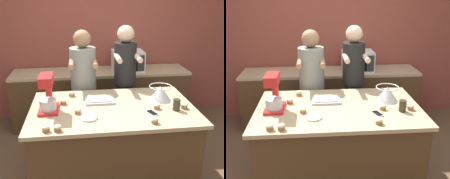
% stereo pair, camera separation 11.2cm
% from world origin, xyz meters
% --- Properties ---
extents(ground_plane, '(16.00, 16.00, 0.00)m').
position_xyz_m(ground_plane, '(0.00, 0.00, 0.00)').
color(ground_plane, brown).
extents(back_wall, '(10.00, 0.06, 2.70)m').
position_xyz_m(back_wall, '(0.00, 1.80, 1.35)').
color(back_wall, brown).
rests_on(back_wall, ground_plane).
extents(island_counter, '(1.76, 1.09, 0.91)m').
position_xyz_m(island_counter, '(0.00, 0.00, 0.46)').
color(island_counter, '#4C331E').
rests_on(island_counter, ground_plane).
extents(back_counter, '(2.80, 0.60, 0.90)m').
position_xyz_m(back_counter, '(0.00, 1.45, 0.45)').
color(back_counter, '#4C331E').
rests_on(back_counter, ground_plane).
extents(person_left, '(0.35, 0.51, 1.64)m').
position_xyz_m(person_left, '(-0.29, 0.77, 0.87)').
color(person_left, '#33384C').
rests_on(person_left, ground_plane).
extents(person_right, '(0.32, 0.49, 1.69)m').
position_xyz_m(person_right, '(0.27, 0.77, 0.91)').
color(person_right, '#232328').
rests_on(person_right, ground_plane).
extents(stand_mixer, '(0.20, 0.30, 0.39)m').
position_xyz_m(stand_mixer, '(-0.67, -0.01, 1.09)').
color(stand_mixer, red).
rests_on(stand_mixer, island_counter).
extents(mixing_bowl, '(0.26, 0.26, 0.17)m').
position_xyz_m(mixing_bowl, '(0.56, 0.12, 1.01)').
color(mixing_bowl, '#BCBCC1').
rests_on(mixing_bowl, island_counter).
extents(baking_tray, '(0.32, 0.24, 0.04)m').
position_xyz_m(baking_tray, '(-0.13, 0.17, 0.93)').
color(baking_tray, '#BCBCC1').
rests_on(baking_tray, island_counter).
extents(microwave_oven, '(0.49, 0.40, 0.31)m').
position_xyz_m(microwave_oven, '(0.43, 1.45, 1.06)').
color(microwave_oven, silver).
rests_on(microwave_oven, back_counter).
extents(cell_phone, '(0.12, 0.16, 0.01)m').
position_xyz_m(cell_phone, '(0.38, -0.21, 0.92)').
color(cell_phone, silver).
rests_on(cell_phone, island_counter).
extents(drinking_glass, '(0.07, 0.07, 0.12)m').
position_xyz_m(drinking_glass, '(0.65, -0.17, 0.98)').
color(drinking_glass, '#332D1E').
rests_on(drinking_glass, island_counter).
extents(small_plate, '(0.17, 0.17, 0.02)m').
position_xyz_m(small_plate, '(-0.27, -0.25, 0.92)').
color(small_plate, white).
rests_on(small_plate, island_counter).
extents(cupcake_0, '(0.07, 0.07, 0.06)m').
position_xyz_m(cupcake_0, '(-0.53, 0.13, 0.95)').
color(cupcake_0, '#9E6038').
rests_on(cupcake_0, island_counter).
extents(cupcake_1, '(0.07, 0.07, 0.06)m').
position_xyz_m(cupcake_1, '(-0.44, 0.37, 0.95)').
color(cupcake_1, '#9E6038').
rests_on(cupcake_1, island_counter).
extents(cupcake_2, '(0.07, 0.07, 0.06)m').
position_xyz_m(cupcake_2, '(-0.37, -0.12, 0.95)').
color(cupcake_2, '#9E6038').
rests_on(cupcake_2, island_counter).
extents(cupcake_3, '(0.07, 0.07, 0.06)m').
position_xyz_m(cupcake_3, '(0.35, -0.43, 0.95)').
color(cupcake_3, '#9E6038').
rests_on(cupcake_3, island_counter).
extents(cupcake_4, '(0.07, 0.07, 0.06)m').
position_xyz_m(cupcake_4, '(0.75, -0.14, 0.95)').
color(cupcake_4, '#9E6038').
rests_on(cupcake_4, island_counter).
extents(cupcake_5, '(0.07, 0.07, 0.06)m').
position_xyz_m(cupcake_5, '(0.46, -0.11, 0.95)').
color(cupcake_5, '#9E6038').
rests_on(cupcake_5, island_counter).
extents(cupcake_6, '(0.07, 0.07, 0.06)m').
position_xyz_m(cupcake_6, '(-0.66, -0.46, 0.95)').
color(cupcake_6, '#9E6038').
rests_on(cupcake_6, island_counter).
extents(cupcake_7, '(0.07, 0.07, 0.06)m').
position_xyz_m(cupcake_7, '(-0.56, -0.46, 0.95)').
color(cupcake_7, '#9E6038').
rests_on(cupcake_7, island_counter).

